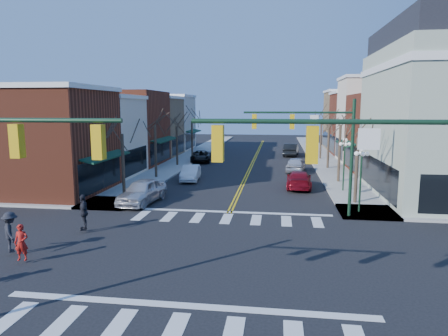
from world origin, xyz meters
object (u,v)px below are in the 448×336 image
at_px(car_left_mid, 191,173).
at_px(car_right_far, 291,150).
at_px(car_right_near, 299,180).
at_px(pedestrian_dark_a, 84,212).
at_px(car_right_mid, 296,164).
at_px(pedestrian_red_a, 21,243).
at_px(pedestrian_dark_b, 11,232).
at_px(car_left_near, 142,191).
at_px(car_left_far, 201,156).
at_px(lamppost_corner, 361,168).
at_px(lamppost_midblock, 344,155).

bearing_deg(car_left_mid, car_right_far, 58.95).
bearing_deg(car_right_near, pedestrian_dark_a, 50.73).
distance_m(car_right_near, pedestrian_dark_a, 18.21).
bearing_deg(pedestrian_dark_a, car_left_mid, 146.32).
bearing_deg(car_right_mid, car_right_far, -82.58).
distance_m(pedestrian_red_a, pedestrian_dark_b, 1.46).
xyz_separation_m(car_left_mid, pedestrian_red_a, (-2.95, -20.26, 0.25)).
distance_m(car_left_near, car_left_far, 21.34).
xyz_separation_m(car_left_far, car_right_far, (11.17, 7.77, 0.16)).
bearing_deg(pedestrian_dark_b, car_right_near, -79.27).
height_order(car_left_near, pedestrian_red_a, pedestrian_red_a).
height_order(car_right_far, pedestrian_dark_a, pedestrian_dark_a).
distance_m(car_left_far, pedestrian_dark_a, 28.14).
height_order(car_left_far, pedestrian_dark_a, pedestrian_dark_a).
xyz_separation_m(car_right_far, pedestrian_red_a, (-12.68, -40.38, 0.10)).
bearing_deg(car_left_mid, lamppost_corner, -42.14).
bearing_deg(lamppost_corner, car_left_far, 123.29).
height_order(pedestrian_dark_a, pedestrian_dark_b, pedestrian_dark_a).
relative_size(lamppost_corner, pedestrian_red_a, 2.71).
relative_size(lamppost_midblock, pedestrian_dark_a, 2.22).
bearing_deg(pedestrian_red_a, car_right_far, 62.83).
distance_m(lamppost_corner, pedestrian_dark_a, 16.70).
bearing_deg(car_left_near, car_right_near, 38.91).
relative_size(lamppost_corner, car_right_near, 0.87).
relative_size(lamppost_corner, car_left_mid, 1.02).
xyz_separation_m(lamppost_corner, car_right_mid, (-3.32, 16.22, -2.19)).
xyz_separation_m(lamppost_corner, car_left_mid, (-13.12, 9.85, -2.26)).
xyz_separation_m(car_right_mid, pedestrian_dark_a, (-12.18, -22.15, 0.35)).
distance_m(car_left_mid, pedestrian_dark_b, 19.80).
bearing_deg(car_right_mid, pedestrian_dark_b, 68.74).
distance_m(car_left_near, pedestrian_dark_a, 6.85).
xyz_separation_m(car_right_near, pedestrian_red_a, (-12.68, -18.09, 0.23)).
distance_m(lamppost_corner, car_right_far, 30.23).
bearing_deg(pedestrian_dark_a, car_right_far, 136.26).
relative_size(car_left_mid, pedestrian_dark_a, 2.19).
xyz_separation_m(car_right_far, pedestrian_dark_b, (-13.82, -39.48, 0.24)).
distance_m(car_right_mid, pedestrian_dark_a, 25.28).
height_order(car_right_far, pedestrian_dark_b, pedestrian_dark_b).
bearing_deg(lamppost_corner, car_left_near, 176.68).
distance_m(lamppost_corner, lamppost_midblock, 6.50).
bearing_deg(lamppost_midblock, pedestrian_dark_a, -141.26).
xyz_separation_m(car_left_far, pedestrian_dark_a, (-0.93, -28.13, 0.43)).
distance_m(car_right_far, pedestrian_red_a, 42.32).
relative_size(lamppost_corner, car_right_mid, 0.96).
xyz_separation_m(car_left_mid, car_right_mid, (9.80, 6.37, 0.07)).
xyz_separation_m(car_left_far, car_right_mid, (11.25, -5.97, 0.08)).
bearing_deg(lamppost_midblock, car_left_far, 132.88).
xyz_separation_m(car_left_far, pedestrian_dark_b, (-2.65, -31.71, 0.39)).
bearing_deg(pedestrian_dark_b, pedestrian_dark_a, -66.12).
xyz_separation_m(car_left_mid, car_right_far, (9.72, 20.11, 0.15)).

